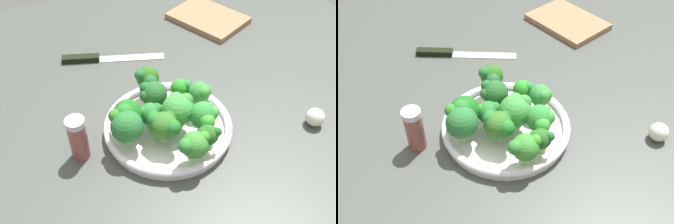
% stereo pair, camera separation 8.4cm
% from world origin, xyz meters
% --- Properties ---
extents(ground_plane, '(1.30, 1.30, 0.03)m').
position_xyz_m(ground_plane, '(0.00, 0.00, -0.01)').
color(ground_plane, '#434742').
extents(bowl, '(0.28, 0.28, 0.03)m').
position_xyz_m(bowl, '(-0.02, 0.04, 0.01)').
color(bowl, white).
rests_on(bowl, ground_plane).
extents(broccoli_floret_0, '(0.06, 0.07, 0.06)m').
position_xyz_m(broccoli_floret_0, '(-0.06, 0.06, 0.07)').
color(broccoli_floret_0, '#7DB355').
rests_on(broccoli_floret_0, bowl).
extents(broccoli_floret_1, '(0.04, 0.05, 0.06)m').
position_xyz_m(broccoli_floret_1, '(0.03, -0.02, 0.06)').
color(broccoli_floret_1, '#86C263').
rests_on(broccoli_floret_1, bowl).
extents(broccoli_floret_2, '(0.07, 0.06, 0.07)m').
position_xyz_m(broccoli_floret_2, '(0.03, 0.05, 0.07)').
color(broccoli_floret_2, '#84C26A').
rests_on(broccoli_floret_2, bowl).
extents(broccoli_floret_3, '(0.07, 0.06, 0.07)m').
position_xyz_m(broccoli_floret_3, '(-0.07, -0.03, 0.07)').
color(broccoli_floret_3, '#86BD5A').
rests_on(broccoli_floret_3, bowl).
extents(broccoli_floret_4, '(0.05, 0.06, 0.07)m').
position_xyz_m(broccoli_floret_4, '(0.08, 0.05, 0.07)').
color(broccoli_floret_4, '#97D46A').
rests_on(broccoli_floret_4, bowl).
extents(broccoli_floret_5, '(0.06, 0.05, 0.06)m').
position_xyz_m(broccoli_floret_5, '(-0.00, -0.05, 0.07)').
color(broccoli_floret_5, '#82B954').
rests_on(broccoli_floret_5, bowl).
extents(broccoli_floret_6, '(0.08, 0.07, 0.08)m').
position_xyz_m(broccoli_floret_6, '(-0.04, 0.13, 0.08)').
color(broccoli_floret_6, '#84B950').
rests_on(broccoli_floret_6, bowl).
extents(broccoli_floret_7, '(0.07, 0.07, 0.08)m').
position_xyz_m(broccoli_floret_7, '(-0.03, 0.02, 0.07)').
color(broccoli_floret_7, '#7CB158').
rests_on(broccoli_floret_7, bowl).
extents(broccoli_floret_8, '(0.04, 0.05, 0.06)m').
position_xyz_m(broccoli_floret_8, '(-0.12, -0.01, 0.06)').
color(broccoli_floret_8, '#92D472').
rests_on(broccoli_floret_8, bowl).
extents(broccoli_floret_9, '(0.05, 0.05, 0.06)m').
position_xyz_m(broccoli_floret_9, '(-0.02, 0.07, 0.06)').
color(broccoli_floret_9, '#7FBA55').
rests_on(broccoli_floret_9, bowl).
extents(broccoli_floret_10, '(0.07, 0.07, 0.07)m').
position_xyz_m(broccoli_floret_10, '(-0.01, 0.12, 0.07)').
color(broccoli_floret_10, '#96D274').
rests_on(broccoli_floret_10, bowl).
extents(broccoli_floret_11, '(0.05, 0.07, 0.06)m').
position_xyz_m(broccoli_floret_11, '(-0.13, 0.03, 0.07)').
color(broccoli_floret_11, '#92CB71').
rests_on(broccoli_floret_11, bowl).
extents(knife, '(0.10, 0.26, 0.01)m').
position_xyz_m(knife, '(0.29, 0.11, 0.01)').
color(knife, silver).
rests_on(knife, ground_plane).
extents(cutting_board, '(0.26, 0.23, 0.02)m').
position_xyz_m(cutting_board, '(0.36, -0.24, 0.01)').
color(cutting_board, '#986C49').
rests_on(cutting_board, ground_plane).
extents(garlic_bulb, '(0.04, 0.04, 0.04)m').
position_xyz_m(garlic_bulb, '(-0.12, -0.27, 0.02)').
color(garlic_bulb, silver).
rests_on(garlic_bulb, ground_plane).
extents(pepper_shaker, '(0.04, 0.04, 0.10)m').
position_xyz_m(pepper_shaker, '(-0.02, 0.22, 0.05)').
color(pepper_shaker, brown).
rests_on(pepper_shaker, ground_plane).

